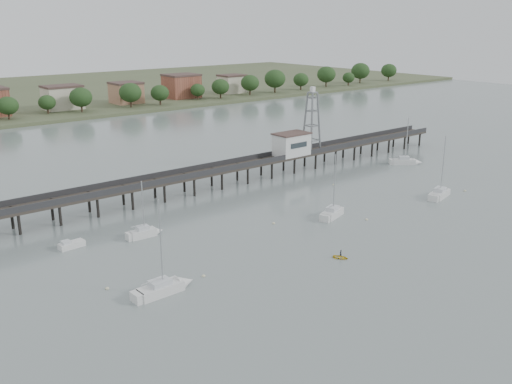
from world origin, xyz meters
The scene contains 13 objects.
ground_plane centered at (0.00, 0.00, 0.00)m, with size 500.00×500.00×0.00m, color slate.
pier centered at (0.00, 60.00, 3.79)m, with size 150.00×5.00×5.50m.
pier_building centered at (25.00, 60.00, 6.67)m, with size 8.40×5.40×5.30m.
lattice_tower centered at (31.50, 60.00, 11.10)m, with size 3.20×3.20×15.50m.
sailboat_d centered at (35.68, 26.15, 0.64)m, with size 8.41×4.19×13.37m.
sailboat_b centered at (-22.16, 44.00, 0.66)m, with size 5.99×1.99×10.02m.
sailboat_c centered at (9.82, 31.60, 0.65)m, with size 7.70×4.40×12.30m.
sailboat_a centered at (-29.72, 24.34, 0.64)m, with size 8.33×2.65×13.65m.
sailboat_e centered at (52.51, 46.84, 0.65)m, with size 7.06×6.42×12.33m.
white_tender centered at (-33.92, 47.12, 0.48)m, with size 4.12×1.96×1.56m.
yellow_dinghy centered at (-4.01, 17.41, 0.00)m, with size 1.67×0.48×2.34m, color yellow.
dinghy_occupant centered at (-4.01, 17.41, 0.00)m, with size 0.40×1.08×0.26m, color black.
mooring_buoys centered at (2.98, 31.22, 0.08)m, with size 78.78×21.22×0.39m.
Camera 1 is at (-64.12, -36.01, 34.46)m, focal length 40.00 mm.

